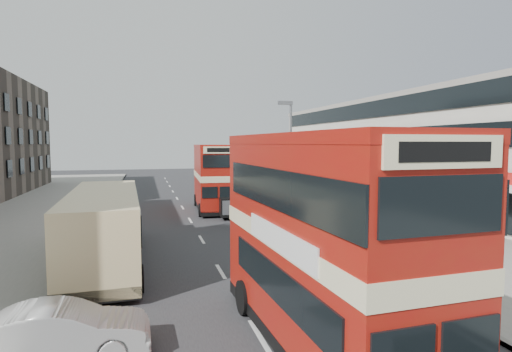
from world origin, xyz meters
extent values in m
cube|color=#28282B|center=(0.00, 20.00, 0.01)|extent=(12.00, 90.00, 0.01)
cube|color=gray|center=(12.00, 20.00, 0.07)|extent=(12.00, 90.00, 0.15)
cube|color=gray|center=(-6.10, 20.00, 0.07)|extent=(0.20, 90.00, 0.16)
cube|color=gray|center=(6.10, 20.00, 0.07)|extent=(0.20, 90.00, 0.16)
cube|color=beige|center=(20.00, 22.00, 4.50)|extent=(8.00, 46.00, 9.00)
cube|color=black|center=(15.95, 22.00, 1.60)|extent=(0.10, 44.00, 2.40)
cube|color=gray|center=(20.00, 22.00, 9.10)|extent=(8.20, 46.20, 0.40)
cube|color=white|center=(15.10, 22.00, 3.00)|extent=(1.80, 44.00, 0.20)
cylinder|color=slate|center=(6.60, 18.00, 4.00)|extent=(0.16, 0.16, 8.00)
cube|color=slate|center=(6.20, 18.00, 8.00)|extent=(1.00, 0.20, 0.25)
cube|color=black|center=(1.35, 0.96, 0.37)|extent=(3.06, 8.58, 0.37)
cube|color=maroon|center=(1.35, 0.96, 1.64)|extent=(3.04, 8.58, 2.33)
cube|color=beige|center=(1.35, 0.96, 2.96)|extent=(3.08, 8.63, 0.48)
cube|color=maroon|center=(1.35, 0.96, 4.23)|extent=(3.04, 8.58, 2.22)
cube|color=maroon|center=(1.35, 0.96, 5.43)|extent=(3.06, 8.60, 0.26)
cube|color=black|center=(2.26, 24.14, 0.35)|extent=(2.95, 8.04, 0.35)
cube|color=maroon|center=(2.26, 24.14, 1.53)|extent=(2.93, 8.04, 2.18)
cube|color=beige|center=(2.26, 24.14, 2.77)|extent=(2.97, 8.08, 0.44)
cube|color=maroon|center=(2.26, 24.14, 3.96)|extent=(2.93, 8.04, 2.08)
cube|color=maroon|center=(2.26, 24.14, 5.07)|extent=(2.95, 8.06, 0.25)
cube|color=black|center=(2.61, 19.56, 0.89)|extent=(1.25, 1.25, 1.29)
cube|color=black|center=(-4.74, 10.53, 0.45)|extent=(3.22, 11.28, 0.45)
cube|color=beige|center=(-4.74, 10.53, 1.73)|extent=(3.20, 11.28, 2.91)
imported|color=silver|center=(-5.02, 2.00, 0.69)|extent=(4.24, 1.56, 1.39)
imported|color=maroon|center=(5.20, 16.78, 0.63)|extent=(4.49, 2.26, 1.25)
imported|color=#D85115|center=(5.47, 22.54, 0.67)|extent=(4.91, 2.37, 1.35)
imported|color=#5A85B4|center=(4.60, 31.01, 0.63)|extent=(3.84, 1.89, 1.26)
imported|color=gray|center=(7.76, 15.39, 0.98)|extent=(0.73, 0.65, 1.65)
imported|color=gray|center=(4.09, 19.26, 0.50)|extent=(0.74, 1.92, 0.99)
imported|color=black|center=(4.09, 19.26, 1.25)|extent=(0.67, 0.46, 1.80)
camera|label=1|loc=(-2.98, -8.86, 5.32)|focal=29.50mm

